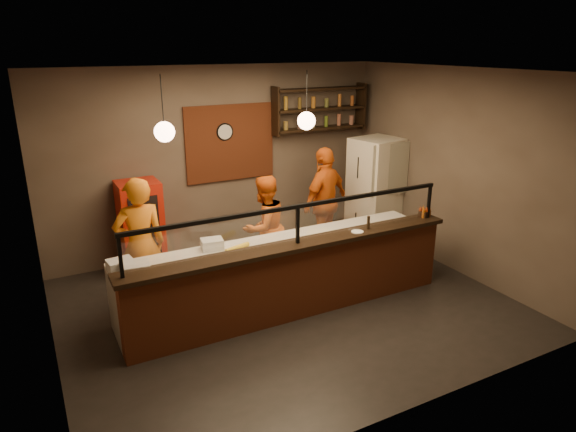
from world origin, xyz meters
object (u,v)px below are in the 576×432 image
cook_left (140,246)px  condiment_caddy (425,214)px  cook_mid (264,227)px  pizza_dough (323,234)px  wall_clock (225,132)px  cook_right (325,201)px  fridge (375,191)px  red_cooler (141,227)px  pepper_mill (368,223)px

cook_left → condiment_caddy: bearing=163.3°
cook_mid → pizza_dough: bearing=103.9°
wall_clock → cook_mid: 1.91m
wall_clock → condiment_caddy: wall_clock is taller
cook_mid → cook_left: bearing=-12.5°
cook_right → fridge: bearing=159.5°
cook_left → fridge: (4.37, 0.61, 0.02)m
cook_mid → red_cooler: bearing=-51.8°
red_cooler → pizza_dough: (2.18, -1.98, 0.16)m
cook_left → pepper_mill: size_ratio=10.19×
fridge → pepper_mill: 2.30m
red_cooler → cook_left: bearing=-102.5°
cook_mid → fridge: size_ratio=0.85×
red_cooler → condiment_caddy: (3.69, -2.40, 0.36)m
wall_clock → pizza_dough: wall_clock is taller
wall_clock → cook_right: size_ratio=0.16×
cook_mid → red_cooler: 1.99m
condiment_caddy → red_cooler: bearing=146.9°
cook_right → fridge: size_ratio=0.97×
cook_mid → condiment_caddy: bearing=129.9°
cook_mid → red_cooler: cook_mid is taller
wall_clock → cook_mid: bearing=-87.9°
fridge → cook_mid: bearing=179.0°
pizza_dough → condiment_caddy: condiment_caddy is taller
fridge → condiment_caddy: fridge is taller
cook_right → cook_left: bearing=-12.6°
wall_clock → pizza_dough: bearing=-75.5°
wall_clock → cook_right: (1.40, -1.03, -1.16)m
cook_mid → pepper_mill: (0.98, -1.33, 0.33)m
cook_left → fridge: fridge is taller
cook_left → cook_mid: 1.94m
red_cooler → wall_clock: bearing=10.9°
cook_mid → wall_clock: bearing=-105.7°
wall_clock → pizza_dough: size_ratio=0.60×
cook_right → red_cooler: 3.08m
wall_clock → cook_mid: wall_clock is taller
fridge → red_cooler: size_ratio=1.30×
pepper_mill → wall_clock: bearing=110.6°
cook_left → cook_mid: cook_left is taller
wall_clock → cook_left: size_ratio=0.16×
wall_clock → fridge: size_ratio=0.15×
cook_left → red_cooler: (0.28, 1.29, -0.20)m
cook_mid → cook_right: bearing=178.5°
pizza_dough → pepper_mill: size_ratio=2.69×
pizza_dough → cook_mid: bearing=121.7°
wall_clock → cook_right: 2.09m
fridge → red_cooler: 4.15m
pizza_dough → pepper_mill: pepper_mill is taller
condiment_caddy → pizza_dough: bearing=164.4°
cook_mid → fridge: 2.49m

